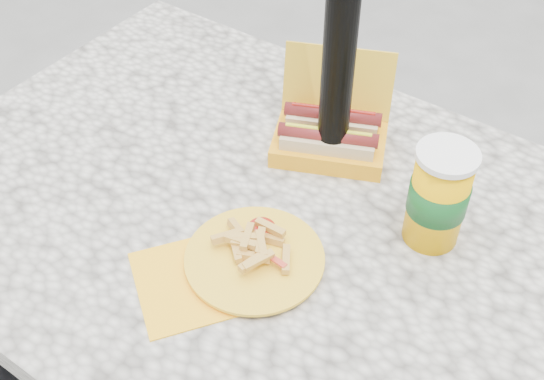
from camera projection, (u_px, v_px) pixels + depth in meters
The scene contains 4 objects.
picnic_table at pixel (276, 262), 1.12m from camera, with size 1.20×0.80×0.75m.
hotdog_box at pixel (330, 134), 1.14m from camera, with size 0.23×0.22×0.15m.
fries_plate at pixel (250, 258), 0.97m from camera, with size 0.26×0.29×0.04m.
soda_cup at pixel (438, 196), 0.96m from camera, with size 0.09×0.09×0.16m.
Camera 1 is at (0.41, -0.59, 1.51)m, focal length 45.00 mm.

